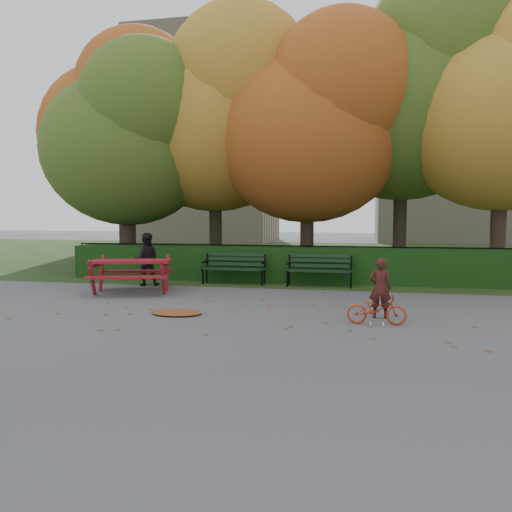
% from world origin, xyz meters
% --- Properties ---
extents(ground, '(90.00, 90.00, 0.00)m').
position_xyz_m(ground, '(0.00, 0.00, 0.00)').
color(ground, slate).
rests_on(ground, ground).
extents(grass_strip, '(90.00, 90.00, 0.00)m').
position_xyz_m(grass_strip, '(0.00, 14.00, 0.01)').
color(grass_strip, '#193214').
rests_on(grass_strip, ground).
extents(building_left, '(10.00, 7.00, 15.00)m').
position_xyz_m(building_left, '(-9.00, 26.00, 7.50)').
color(building_left, tan).
rests_on(building_left, ground).
extents(building_right, '(9.00, 6.00, 12.00)m').
position_xyz_m(building_right, '(8.00, 28.00, 6.00)').
color(building_right, tan).
rests_on(building_right, ground).
extents(hedge, '(13.00, 0.90, 1.00)m').
position_xyz_m(hedge, '(0.00, 4.50, 0.50)').
color(hedge, black).
rests_on(hedge, ground).
extents(iron_fence, '(14.00, 0.04, 1.02)m').
position_xyz_m(iron_fence, '(0.00, 5.30, 0.54)').
color(iron_fence, black).
rests_on(iron_fence, ground).
extents(tree_a, '(5.88, 5.60, 7.48)m').
position_xyz_m(tree_a, '(-5.19, 5.58, 4.52)').
color(tree_a, black).
rests_on(tree_a, ground).
extents(tree_b, '(6.72, 6.40, 8.79)m').
position_xyz_m(tree_b, '(-2.44, 6.75, 5.40)').
color(tree_b, black).
rests_on(tree_b, ground).
extents(tree_c, '(6.30, 6.00, 8.00)m').
position_xyz_m(tree_c, '(0.83, 5.96, 4.82)').
color(tree_c, black).
rests_on(tree_c, ground).
extents(tree_d, '(7.14, 6.80, 9.58)m').
position_xyz_m(tree_d, '(3.88, 7.23, 5.98)').
color(tree_d, black).
rests_on(tree_d, ground).
extents(tree_f, '(6.93, 6.60, 9.19)m').
position_xyz_m(tree_f, '(-7.13, 9.24, 5.69)').
color(tree_f, black).
rests_on(tree_f, ground).
extents(bench_left, '(1.80, 0.57, 0.88)m').
position_xyz_m(bench_left, '(-1.30, 3.70, 0.52)').
color(bench_left, black).
rests_on(bench_left, ground).
extents(bench_right, '(1.80, 0.57, 0.88)m').
position_xyz_m(bench_right, '(1.10, 3.70, 0.52)').
color(bench_right, black).
rests_on(bench_right, ground).
extents(picnic_table, '(2.29, 2.02, 0.95)m').
position_xyz_m(picnic_table, '(-3.45, 1.60, 0.65)').
color(picnic_table, maroon).
rests_on(picnic_table, ground).
extents(leaf_pile, '(1.05, 0.76, 0.07)m').
position_xyz_m(leaf_pile, '(-1.39, -0.73, 0.03)').
color(leaf_pile, brown).
rests_on(leaf_pile, ground).
extents(leaf_scatter, '(9.00, 5.70, 0.01)m').
position_xyz_m(leaf_scatter, '(0.00, 0.30, 0.01)').
color(leaf_scatter, brown).
rests_on(leaf_scatter, ground).
extents(child, '(0.43, 0.29, 1.15)m').
position_xyz_m(child, '(2.53, -0.31, 0.58)').
color(child, '#411714').
rests_on(child, ground).
extents(adult, '(0.85, 0.75, 1.46)m').
position_xyz_m(adult, '(-3.62, 2.90, 0.73)').
color(adult, black).
rests_on(adult, ground).
extents(bicycle, '(1.05, 0.37, 0.55)m').
position_xyz_m(bicycle, '(2.45, -0.89, 0.27)').
color(bicycle, '#AF2F10').
rests_on(bicycle, ground).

